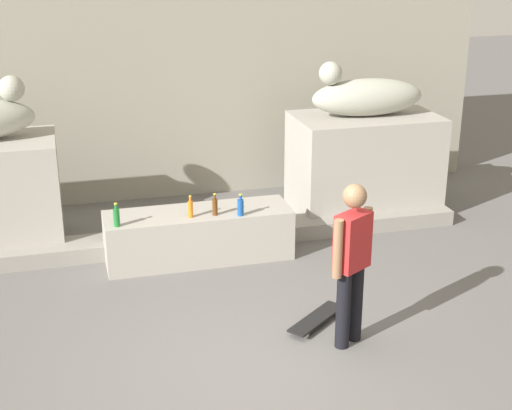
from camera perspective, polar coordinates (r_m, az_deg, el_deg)
The scene contains 11 objects.
ground_plane at distance 7.23m, azimuth -0.46°, elevation -12.16°, with size 40.00×40.00×0.00m, color #605E5B.
pedestal_right at distance 10.83m, azimuth 8.23°, elevation 3.10°, with size 2.01×1.20×1.43m, color #A39E93.
statue_reclining_right at distance 10.57m, azimuth 8.32°, elevation 8.25°, with size 1.62×0.61×0.78m.
ledge_block at distance 9.30m, azimuth -4.41°, elevation -2.31°, with size 2.29×0.70×0.63m, color #A39E93.
skater at distance 7.22m, azimuth 7.32°, elevation -4.06°, with size 0.48×0.36×1.67m.
skateboard at distance 7.91m, azimuth 4.63°, elevation -8.63°, with size 0.75×0.65×0.08m.
bottle_brown at distance 9.03m, azimuth -3.15°, elevation -0.10°, with size 0.07×0.07×0.28m.
bottle_orange at distance 8.98m, azimuth -5.02°, elevation -0.27°, with size 0.06×0.06×0.27m.
bottle_green at distance 8.82m, azimuth -10.59°, elevation -0.89°, with size 0.08×0.08×0.29m.
bottle_blue at distance 9.00m, azimuth -1.19°, elevation -0.14°, with size 0.08×0.08×0.27m.
stair_step at distance 9.76m, azimuth -4.84°, elevation -2.53°, with size 7.26×0.50×0.21m, color gray.
Camera 1 is at (-1.52, -5.91, 3.89)m, focal length 52.43 mm.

